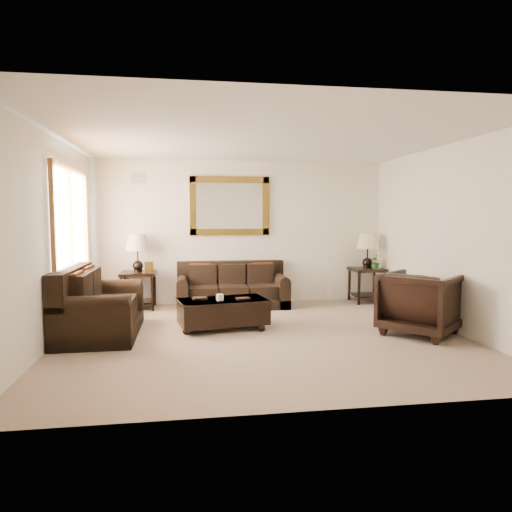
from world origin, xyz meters
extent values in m
cube|color=#84735B|center=(0.00, 0.00, 0.00)|extent=(5.50, 5.00, 0.01)
cube|color=white|center=(0.00, 0.00, 2.70)|extent=(5.50, 5.00, 0.01)
cube|color=#EEE7CD|center=(0.00, 2.50, 1.35)|extent=(5.50, 0.01, 2.70)
cube|color=#EEE7CD|center=(0.00, -2.50, 1.35)|extent=(5.50, 0.01, 2.70)
cube|color=#EEE7CD|center=(-2.75, 0.00, 1.35)|extent=(0.01, 5.00, 2.70)
cube|color=#EEE7CD|center=(2.75, 0.00, 1.35)|extent=(0.01, 5.00, 2.70)
cube|color=white|center=(-2.73, 0.90, 1.55)|extent=(0.01, 1.80, 1.50)
cube|color=brown|center=(-2.70, 0.90, 2.34)|extent=(0.06, 1.96, 0.08)
cube|color=brown|center=(-2.70, 0.90, 0.76)|extent=(0.06, 1.96, 0.08)
cube|color=brown|center=(-2.70, -0.04, 1.55)|extent=(0.06, 0.08, 1.50)
cube|color=brown|center=(-2.70, 1.84, 1.55)|extent=(0.06, 0.08, 1.50)
cube|color=brown|center=(-2.70, 0.90, 1.55)|extent=(0.05, 0.05, 1.50)
cube|color=#4A2C0E|center=(-0.22, 2.46, 1.85)|extent=(1.50, 0.06, 1.10)
cube|color=white|center=(-0.22, 2.48, 1.85)|extent=(1.26, 0.01, 0.86)
cube|color=#999999|center=(-1.90, 2.48, 2.35)|extent=(0.25, 0.02, 0.18)
cube|color=black|center=(-0.22, 2.05, 0.08)|extent=(2.00, 0.86, 0.16)
cube|color=black|center=(-0.22, 2.38, 0.61)|extent=(2.00, 0.20, 0.41)
cube|color=black|center=(-0.75, 2.03, 0.29)|extent=(0.51, 0.71, 0.25)
cube|color=black|center=(-0.22, 2.03, 0.29)|extent=(0.51, 0.71, 0.25)
cube|color=black|center=(0.31, 2.03, 0.29)|extent=(0.51, 0.71, 0.25)
cube|color=black|center=(-1.12, 2.05, 0.24)|extent=(0.20, 0.86, 0.48)
cylinder|color=black|center=(-1.12, 2.05, 0.48)|extent=(0.20, 0.84, 0.20)
cube|color=black|center=(0.68, 2.05, 0.24)|extent=(0.20, 0.86, 0.48)
cylinder|color=black|center=(0.68, 2.05, 0.48)|extent=(0.20, 0.84, 0.20)
cube|color=#6B2B0E|center=(-0.80, 2.21, 0.61)|extent=(0.38, 0.17, 0.39)
cube|color=#6B2B0E|center=(0.36, 2.21, 0.61)|extent=(0.38, 0.17, 0.39)
cube|color=black|center=(-2.23, 0.38, 0.10)|extent=(1.01, 1.69, 0.19)
cube|color=black|center=(-2.61, 0.38, 0.71)|extent=(0.23, 1.69, 0.48)
cube|color=black|center=(-2.21, 0.08, 0.33)|extent=(0.83, 0.59, 0.29)
cube|color=black|center=(-2.21, 0.69, 0.33)|extent=(0.83, 0.59, 0.29)
cube|color=black|center=(-2.23, -0.35, 0.28)|extent=(1.01, 0.23, 0.56)
cylinder|color=black|center=(-2.23, -0.35, 0.56)|extent=(0.99, 0.23, 0.23)
cube|color=black|center=(-2.23, 1.11, 0.28)|extent=(1.01, 0.23, 0.56)
cylinder|color=black|center=(-2.23, 1.11, 0.56)|extent=(0.99, 0.23, 0.23)
cube|color=#6B2B0E|center=(-2.42, 0.02, 0.71)|extent=(0.20, 0.44, 0.46)
cube|color=#6B2B0E|center=(-2.42, 0.74, 0.71)|extent=(0.20, 0.44, 0.46)
cube|color=black|center=(-1.90, 2.15, 0.64)|extent=(0.61, 0.61, 0.06)
cube|color=black|center=(-1.90, 2.15, 0.13)|extent=(0.52, 0.52, 0.03)
cylinder|color=black|center=(-2.16, 1.89, 0.31)|extent=(0.06, 0.06, 0.61)
cylinder|color=black|center=(-1.64, 1.89, 0.31)|extent=(0.06, 0.06, 0.61)
cylinder|color=black|center=(-2.16, 2.42, 0.31)|extent=(0.06, 0.06, 0.61)
cylinder|color=black|center=(-1.64, 2.42, 0.31)|extent=(0.06, 0.06, 0.61)
sphere|color=black|center=(-1.90, 2.15, 0.78)|extent=(0.19, 0.19, 0.19)
cylinder|color=black|center=(-1.90, 2.15, 0.98)|extent=(0.03, 0.03, 0.40)
cone|color=tan|center=(-1.90, 2.15, 1.20)|extent=(0.42, 0.42, 0.29)
cube|color=#4A2C0E|center=(-1.70, 2.04, 0.76)|extent=(0.17, 0.11, 0.19)
cube|color=black|center=(2.40, 2.16, 0.63)|extent=(0.60, 0.60, 0.05)
cube|color=black|center=(2.40, 2.16, 0.13)|extent=(0.51, 0.51, 0.03)
cylinder|color=black|center=(2.14, 1.90, 0.30)|extent=(0.05, 0.05, 0.60)
cylinder|color=black|center=(2.66, 1.90, 0.30)|extent=(0.05, 0.05, 0.60)
cylinder|color=black|center=(2.14, 2.42, 0.30)|extent=(0.05, 0.05, 0.60)
cylinder|color=black|center=(2.66, 2.42, 0.30)|extent=(0.05, 0.05, 0.60)
sphere|color=black|center=(2.40, 2.16, 0.77)|extent=(0.19, 0.19, 0.19)
cylinder|color=black|center=(2.40, 2.16, 0.97)|extent=(0.03, 0.03, 0.40)
cone|color=tan|center=(2.40, 2.16, 1.19)|extent=(0.42, 0.42, 0.29)
sphere|color=black|center=(-1.05, 0.24, 0.05)|extent=(0.12, 0.12, 0.12)
sphere|color=black|center=(0.02, 0.24, 0.05)|extent=(0.12, 0.12, 0.12)
sphere|color=black|center=(-1.05, 0.72, 0.05)|extent=(0.12, 0.12, 0.12)
sphere|color=black|center=(0.02, 0.72, 0.05)|extent=(0.12, 0.12, 0.12)
cube|color=black|center=(-0.52, 0.48, 0.26)|extent=(1.36, 0.89, 0.36)
cube|color=black|center=(-0.52, 0.48, 0.42)|extent=(1.39, 0.91, 0.04)
cube|color=black|center=(-0.85, 0.53, 0.45)|extent=(0.24, 0.18, 0.03)
cube|color=black|center=(-0.22, 0.43, 0.45)|extent=(0.21, 0.17, 0.02)
cube|color=white|center=(-0.56, 0.38, 0.49)|extent=(0.10, 0.09, 0.10)
imported|color=black|center=(2.20, -0.26, 0.48)|extent=(1.28, 1.29, 0.97)
imported|color=#22511B|center=(2.53, 2.05, 0.76)|extent=(0.32, 0.33, 0.21)
camera|label=1|loc=(-1.02, -6.14, 1.66)|focal=32.00mm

